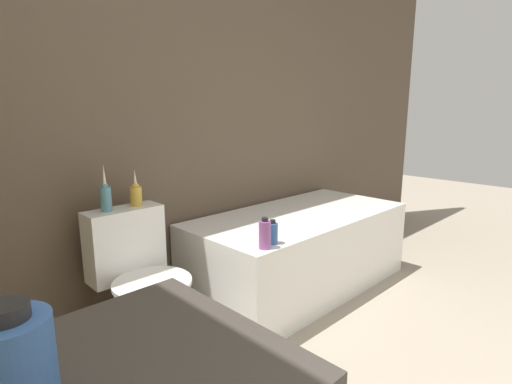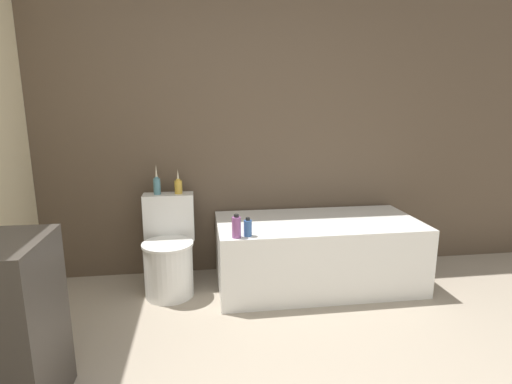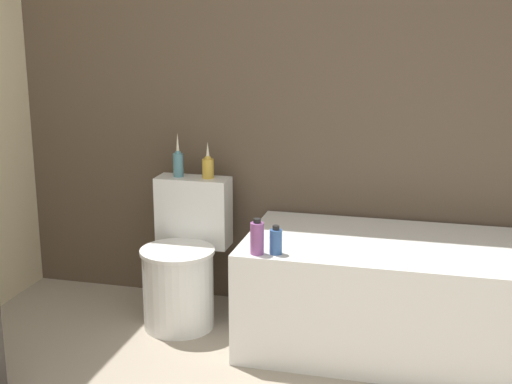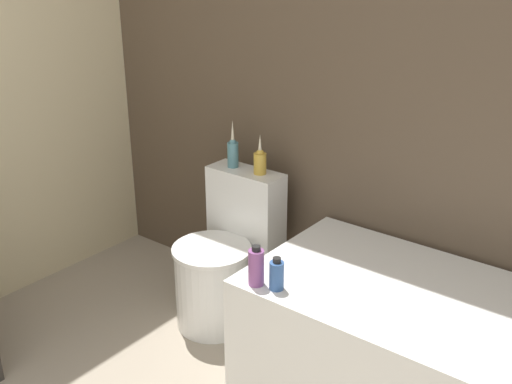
# 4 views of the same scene
# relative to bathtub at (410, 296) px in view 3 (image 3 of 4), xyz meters

# --- Properties ---
(wall_back_tiled) EXTENTS (6.40, 0.06, 2.60)m
(wall_back_tiled) POSITION_rel_bathtub_xyz_m (-0.76, 0.44, 1.02)
(wall_back_tiled) COLOR brown
(wall_back_tiled) RESTS_ON ground_plane
(bathtub) EXTENTS (1.62, 0.78, 0.55)m
(bathtub) POSITION_rel_bathtub_xyz_m (0.00, 0.00, 0.00)
(bathtub) COLOR white
(bathtub) RESTS_ON ground
(toilet) EXTENTS (0.40, 0.54, 0.75)m
(toilet) POSITION_rel_bathtub_xyz_m (-1.19, 0.04, 0.04)
(toilet) COLOR white
(toilet) RESTS_ON ground
(vase_gold) EXTENTS (0.06, 0.06, 0.24)m
(vase_gold) POSITION_rel_bathtub_xyz_m (-1.28, 0.23, 0.56)
(vase_gold) COLOR teal
(vase_gold) RESTS_ON toilet
(vase_silver) EXTENTS (0.06, 0.06, 0.20)m
(vase_silver) POSITION_rel_bathtub_xyz_m (-1.11, 0.24, 0.54)
(vase_silver) COLOR gold
(vase_silver) RESTS_ON toilet
(shampoo_bottle_tall) EXTENTS (0.06, 0.06, 0.17)m
(shampoo_bottle_tall) POSITION_rel_bathtub_xyz_m (-0.69, -0.33, 0.35)
(shampoo_bottle_tall) COLOR #8C4C8C
(shampoo_bottle_tall) RESTS_ON bathtub
(shampoo_bottle_short) EXTENTS (0.06, 0.06, 0.14)m
(shampoo_bottle_short) POSITION_rel_bathtub_xyz_m (-0.61, -0.31, 0.33)
(shampoo_bottle_short) COLOR #335999
(shampoo_bottle_short) RESTS_ON bathtub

